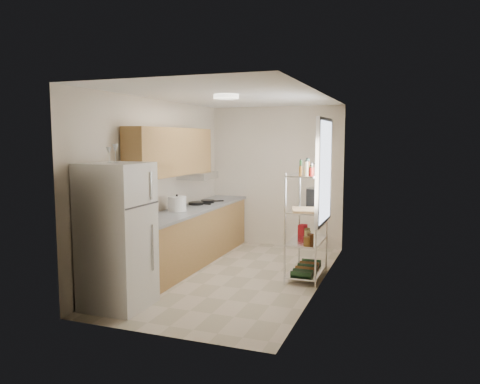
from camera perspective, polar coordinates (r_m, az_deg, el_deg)
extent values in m
cube|color=beige|center=(6.97, -0.69, -10.28)|extent=(2.50, 4.40, 0.01)
cube|color=white|center=(6.69, -0.72, 11.64)|extent=(2.50, 4.40, 0.01)
cube|color=beige|center=(8.79, 4.41, 1.88)|extent=(2.50, 0.01, 2.60)
cube|color=beige|center=(4.73, -10.26, -2.20)|extent=(2.50, 0.01, 2.60)
cube|color=beige|center=(7.24, -10.03, 0.81)|extent=(0.01, 4.40, 2.60)
cube|color=beige|center=(6.37, 9.90, 0.04)|extent=(0.01, 4.40, 2.60)
cube|color=#A47446|center=(7.61, -6.03, -5.49)|extent=(0.60, 3.48, 0.86)
cube|color=gray|center=(7.52, -5.97, -2.14)|extent=(0.63, 3.51, 0.04)
cube|color=#B7BABC|center=(6.55, -10.64, -3.56)|extent=(0.52, 0.44, 0.04)
cube|color=#B7BABC|center=(8.72, -0.44, -3.71)|extent=(0.01, 0.55, 0.72)
cube|color=#A47446|center=(7.20, -8.32, 4.88)|extent=(0.33, 2.20, 0.72)
cube|color=#B7BABC|center=(7.91, -5.17, 2.02)|extent=(0.50, 0.60, 0.12)
cube|color=white|center=(6.70, 10.23, 2.50)|extent=(0.06, 1.00, 1.46)
cube|color=silver|center=(6.94, 8.10, -9.50)|extent=(0.45, 0.90, 0.02)
cube|color=silver|center=(6.83, 8.16, -5.87)|extent=(0.45, 0.90, 0.02)
cube|color=silver|center=(6.75, 8.22, -2.14)|extent=(0.45, 0.90, 0.02)
cube|color=silver|center=(6.69, 8.29, 2.10)|extent=(0.45, 0.90, 0.02)
cylinder|color=silver|center=(6.41, 5.50, -4.59)|extent=(0.02, 0.02, 1.55)
cylinder|color=silver|center=(7.25, 7.26, -3.32)|extent=(0.02, 0.02, 1.55)
cylinder|color=silver|center=(6.32, 9.25, -4.81)|extent=(0.02, 0.02, 1.55)
cylinder|color=silver|center=(7.17, 10.58, -3.49)|extent=(0.02, 0.02, 1.55)
cylinder|color=white|center=(6.41, -1.70, 11.55)|extent=(0.34, 0.34, 0.05)
cube|color=silver|center=(5.75, -14.76, -5.17)|extent=(0.71, 0.71, 1.73)
cylinder|color=white|center=(7.25, -7.69, -1.42)|extent=(0.28, 0.28, 0.23)
cylinder|color=black|center=(7.92, -5.40, -1.39)|extent=(0.28, 0.28, 0.04)
cylinder|color=black|center=(8.14, -3.96, -1.15)|extent=(0.32, 0.32, 0.05)
cube|color=tan|center=(6.53, 7.95, -2.19)|extent=(0.45, 0.53, 0.03)
cube|color=black|center=(7.00, 9.07, -0.57)|extent=(0.21, 0.27, 0.29)
cube|color=maroon|center=(7.16, 7.64, -4.57)|extent=(0.13, 0.16, 0.16)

